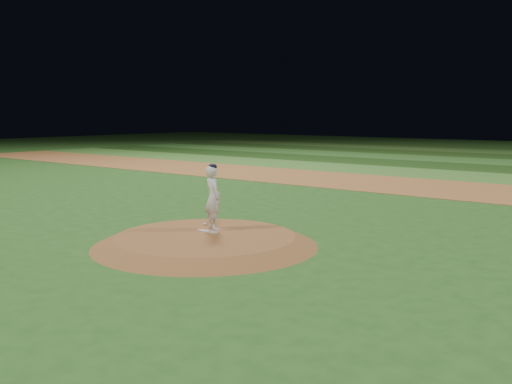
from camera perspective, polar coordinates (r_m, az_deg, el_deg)
ground at (r=14.07m, az=-5.07°, el=-5.32°), size 120.00×120.00×0.00m
infield_dirt_band at (r=25.93m, az=16.66°, el=0.48°), size 70.00×6.00×0.02m
outfield_stripe_0 at (r=31.08m, az=20.42°, el=1.49°), size 70.00×5.00×0.02m
outfield_stripe_1 at (r=35.86m, az=22.89°, el=2.15°), size 70.00×5.00×0.02m
pitchers_mound at (r=14.05m, az=-5.08°, el=-4.83°), size 5.50×5.50×0.25m
pitching_rubber at (r=14.40m, az=-4.82°, el=-3.94°), size 0.57×0.16×0.03m
rosin_bag at (r=15.28m, az=-5.15°, el=-3.20°), size 0.10×0.10×0.06m
pitcher_on_mound at (r=14.57m, az=-4.33°, el=-0.52°), size 0.71×0.60×1.69m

